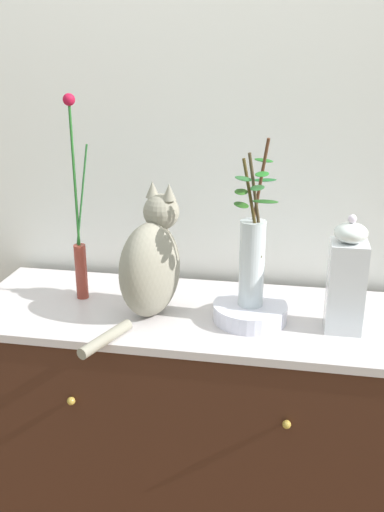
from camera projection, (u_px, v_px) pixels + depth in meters
The scene contains 7 objects.
wall_back at pixel (209, 154), 1.92m from camera, with size 4.40×0.08×2.60m, color white.
sideboard at pixel (192, 428), 1.91m from camera, with size 1.39×0.53×0.87m.
cat_sitting at pixel (151, 264), 1.68m from camera, with size 0.24×0.44×0.40m.
vase_slim_green at pixel (79, 241), 1.79m from camera, with size 0.07×0.04×0.64m.
bowl_porcelain at pixel (250, 312), 1.69m from camera, with size 0.22×0.22×0.05m, color white.
vase_glass_clear at pixel (252, 255), 1.63m from camera, with size 0.13×0.19×0.49m.
jar_lidded_porcelain at pixel (346, 279), 1.59m from camera, with size 0.10×0.10×0.34m.
Camera 1 is at (0.28, -1.57, 1.63)m, focal length 39.85 mm.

